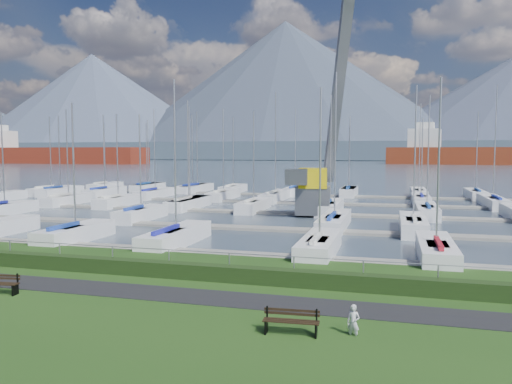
% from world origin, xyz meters
% --- Properties ---
extents(path, '(160.00, 2.00, 0.04)m').
position_xyz_m(path, '(0.00, -3.00, 0.01)').
color(path, black).
rests_on(path, grass).
extents(water, '(800.00, 540.00, 0.20)m').
position_xyz_m(water, '(0.00, 260.00, -0.40)').
color(water, '#3B4856').
extents(hedge, '(80.00, 0.70, 0.70)m').
position_xyz_m(hedge, '(0.00, -0.40, 0.35)').
color(hedge, black).
rests_on(hedge, grass).
extents(fence, '(80.00, 0.04, 0.04)m').
position_xyz_m(fence, '(0.00, 0.00, 1.20)').
color(fence, '#96979E').
rests_on(fence, grass).
extents(foothill, '(900.00, 80.00, 12.00)m').
position_xyz_m(foothill, '(0.00, 330.00, 6.00)').
color(foothill, '#435261').
rests_on(foothill, water).
extents(mountains, '(1190.00, 360.00, 115.00)m').
position_xyz_m(mountains, '(7.35, 404.62, 46.68)').
color(mountains, '#3E4A5C').
rests_on(mountains, water).
extents(docks, '(90.00, 41.60, 0.25)m').
position_xyz_m(docks, '(0.00, 26.00, -0.22)').
color(docks, slate).
rests_on(docks, water).
extents(bench_right, '(1.82, 0.54, 0.85)m').
position_xyz_m(bench_right, '(6.08, -6.06, 0.42)').
color(bench_right, black).
rests_on(bench_right, grass).
extents(person, '(0.48, 0.39, 1.14)m').
position_xyz_m(person, '(8.00, -5.63, 0.57)').
color(person, silver).
rests_on(person, grass).
extents(crane, '(6.32, 13.22, 22.35)m').
position_xyz_m(crane, '(2.37, 26.64, 5.33)').
color(crane, slate).
rests_on(crane, water).
extents(cargo_ship_west, '(96.01, 19.42, 21.50)m').
position_xyz_m(cargo_ship_west, '(-156.01, 189.27, 3.58)').
color(cargo_ship_west, maroon).
rests_on(cargo_ship_west, water).
extents(cargo_ship_mid, '(109.81, 32.37, 21.50)m').
position_xyz_m(cargo_ship_mid, '(56.82, 220.59, 3.47)').
color(cargo_ship_mid, maroon).
rests_on(cargo_ship_mid, water).
extents(sailboat_fleet, '(76.14, 49.41, 13.57)m').
position_xyz_m(sailboat_fleet, '(-3.87, 30.18, 5.37)').
color(sailboat_fleet, navy).
rests_on(sailboat_fleet, water).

